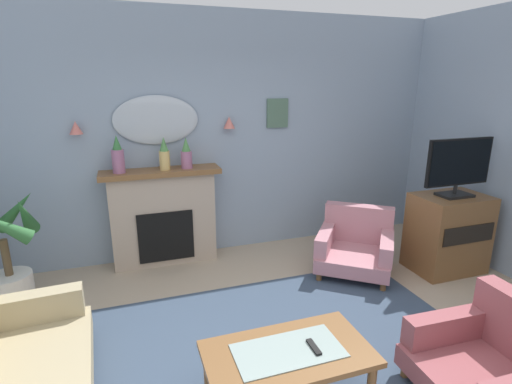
{
  "coord_description": "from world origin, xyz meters",
  "views": [
    {
      "loc": [
        -1.12,
        -2.25,
        2.14
      ],
      "look_at": [
        0.06,
        1.25,
        1.09
      ],
      "focal_mm": 27.44,
      "sensor_mm": 36.0,
      "label": 1
    }
  ],
  "objects_px": {
    "coffee_table": "(288,358)",
    "potted_plant_tall_palm": "(5,253)",
    "mantel_vase_right": "(118,157)",
    "mantel_vase_centre": "(164,155)",
    "armchair_by_coffee_table": "(356,244)",
    "tv_flatscreen": "(459,166)",
    "fireplace": "(164,218)",
    "wall_mirror": "(156,120)",
    "mantel_vase_left": "(186,155)",
    "tv_cabinet": "(448,233)",
    "wall_sconce_right": "(229,122)",
    "wall_sconce_left": "(76,128)",
    "framed_picture": "(277,113)",
    "tv_remote": "(314,347)",
    "armchair_in_corner": "(495,361)"
  },
  "relations": [
    {
      "from": "tv_remote",
      "to": "fireplace",
      "type": "bearing_deg",
      "value": 105.18
    },
    {
      "from": "wall_sconce_right",
      "to": "armchair_in_corner",
      "type": "bearing_deg",
      "value": -70.94
    },
    {
      "from": "potted_plant_tall_palm",
      "to": "armchair_by_coffee_table",
      "type": "bearing_deg",
      "value": -5.84
    },
    {
      "from": "mantel_vase_right",
      "to": "wall_mirror",
      "type": "bearing_deg",
      "value": 20.7
    },
    {
      "from": "mantel_vase_centre",
      "to": "wall_sconce_left",
      "type": "distance_m",
      "value": 0.97
    },
    {
      "from": "fireplace",
      "to": "mantel_vase_left",
      "type": "bearing_deg",
      "value": -5.39
    },
    {
      "from": "wall_mirror",
      "to": "tv_flatscreen",
      "type": "distance_m",
      "value": 3.42
    },
    {
      "from": "armchair_by_coffee_table",
      "to": "tv_flatscreen",
      "type": "bearing_deg",
      "value": -19.92
    },
    {
      "from": "tv_flatscreen",
      "to": "armchair_in_corner",
      "type": "bearing_deg",
      "value": -125.64
    },
    {
      "from": "fireplace",
      "to": "armchair_in_corner",
      "type": "relative_size",
      "value": 1.59
    },
    {
      "from": "mantel_vase_centre",
      "to": "coffee_table",
      "type": "distance_m",
      "value": 2.72
    },
    {
      "from": "wall_sconce_right",
      "to": "wall_sconce_left",
      "type": "bearing_deg",
      "value": 180.0
    },
    {
      "from": "wall_mirror",
      "to": "framed_picture",
      "type": "bearing_deg",
      "value": 0.38
    },
    {
      "from": "armchair_by_coffee_table",
      "to": "tv_flatscreen",
      "type": "distance_m",
      "value": 1.42
    },
    {
      "from": "tv_cabinet",
      "to": "tv_flatscreen",
      "type": "height_order",
      "value": "tv_flatscreen"
    },
    {
      "from": "coffee_table",
      "to": "potted_plant_tall_palm",
      "type": "bearing_deg",
      "value": 135.88
    },
    {
      "from": "tv_remote",
      "to": "tv_cabinet",
      "type": "height_order",
      "value": "tv_cabinet"
    },
    {
      "from": "potted_plant_tall_palm",
      "to": "mantel_vase_centre",
      "type": "bearing_deg",
      "value": 17.6
    },
    {
      "from": "wall_mirror",
      "to": "armchair_by_coffee_table",
      "type": "height_order",
      "value": "wall_mirror"
    },
    {
      "from": "wall_mirror",
      "to": "potted_plant_tall_palm",
      "type": "height_order",
      "value": "wall_mirror"
    },
    {
      "from": "framed_picture",
      "to": "tv_remote",
      "type": "relative_size",
      "value": 2.25
    },
    {
      "from": "mantel_vase_right",
      "to": "wall_sconce_left",
      "type": "distance_m",
      "value": 0.52
    },
    {
      "from": "mantel_vase_centre",
      "to": "mantel_vase_left",
      "type": "height_order",
      "value": "mantel_vase_centre"
    },
    {
      "from": "coffee_table",
      "to": "tv_cabinet",
      "type": "relative_size",
      "value": 1.22
    },
    {
      "from": "tv_cabinet",
      "to": "tv_remote",
      "type": "bearing_deg",
      "value": -150.99
    },
    {
      "from": "wall_mirror",
      "to": "coffee_table",
      "type": "distance_m",
      "value": 3.03
    },
    {
      "from": "wall_sconce_left",
      "to": "wall_sconce_right",
      "type": "distance_m",
      "value": 1.7
    },
    {
      "from": "fireplace",
      "to": "armchair_by_coffee_table",
      "type": "xyz_separation_m",
      "value": [
        2.09,
        -0.9,
        -0.27
      ]
    },
    {
      "from": "armchair_by_coffee_table",
      "to": "tv_cabinet",
      "type": "bearing_deg",
      "value": -18.85
    },
    {
      "from": "tv_flatscreen",
      "to": "wall_mirror",
      "type": "bearing_deg",
      "value": 155.51
    },
    {
      "from": "mantel_vase_right",
      "to": "armchair_by_coffee_table",
      "type": "xyz_separation_m",
      "value": [
        2.54,
        -0.87,
        -1.04
      ]
    },
    {
      "from": "tv_remote",
      "to": "mantel_vase_centre",
      "type": "bearing_deg",
      "value": 104.29
    },
    {
      "from": "armchair_by_coffee_table",
      "to": "tv_cabinet",
      "type": "xyz_separation_m",
      "value": [
        1.0,
        -0.34,
        0.15
      ]
    },
    {
      "from": "mantel_vase_right",
      "to": "coffee_table",
      "type": "xyz_separation_m",
      "value": [
        0.98,
        -2.5,
        -0.96
      ]
    },
    {
      "from": "framed_picture",
      "to": "armchair_by_coffee_table",
      "type": "height_order",
      "value": "framed_picture"
    },
    {
      "from": "coffee_table",
      "to": "tv_remote",
      "type": "bearing_deg",
      "value": -11.4
    },
    {
      "from": "framed_picture",
      "to": "tv_cabinet",
      "type": "height_order",
      "value": "framed_picture"
    },
    {
      "from": "mantel_vase_right",
      "to": "mantel_vase_centre",
      "type": "distance_m",
      "value": 0.5
    },
    {
      "from": "armchair_by_coffee_table",
      "to": "tv_flatscreen",
      "type": "relative_size",
      "value": 1.35
    },
    {
      "from": "coffee_table",
      "to": "armchair_by_coffee_table",
      "type": "relative_size",
      "value": 0.97
    },
    {
      "from": "tv_flatscreen",
      "to": "potted_plant_tall_palm",
      "type": "relative_size",
      "value": 0.71
    },
    {
      "from": "wall_sconce_left",
      "to": "armchair_by_coffee_table",
      "type": "bearing_deg",
      "value": -18.69
    },
    {
      "from": "mantel_vase_centre",
      "to": "wall_mirror",
      "type": "distance_m",
      "value": 0.42
    },
    {
      "from": "fireplace",
      "to": "armchair_by_coffee_table",
      "type": "distance_m",
      "value": 2.29
    },
    {
      "from": "mantel_vase_left",
      "to": "tv_flatscreen",
      "type": "height_order",
      "value": "tv_flatscreen"
    },
    {
      "from": "coffee_table",
      "to": "fireplace",
      "type": "bearing_deg",
      "value": 101.78
    },
    {
      "from": "wall_sconce_left",
      "to": "potted_plant_tall_palm",
      "type": "relative_size",
      "value": 0.12
    },
    {
      "from": "wall_sconce_right",
      "to": "framed_picture",
      "type": "xyz_separation_m",
      "value": [
        0.65,
        0.06,
        0.09
      ]
    },
    {
      "from": "wall_mirror",
      "to": "coffee_table",
      "type": "relative_size",
      "value": 0.87
    },
    {
      "from": "tv_cabinet",
      "to": "potted_plant_tall_palm",
      "type": "xyz_separation_m",
      "value": [
        -4.62,
        0.71,
        0.12
      ]
    }
  ]
}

